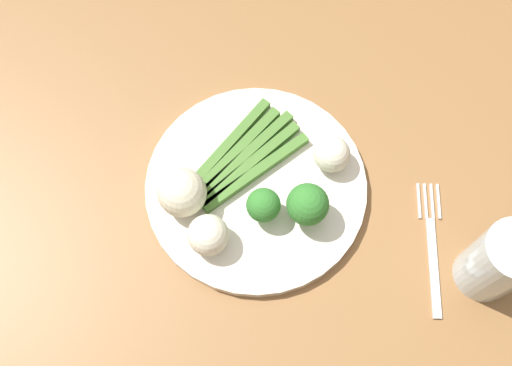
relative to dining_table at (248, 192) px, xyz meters
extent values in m
cube|color=#B7A88E|center=(0.00, 0.00, -0.65)|extent=(6.00, 6.00, 0.02)
cube|color=olive|center=(0.00, 0.00, 0.08)|extent=(1.45, 0.83, 0.04)
cylinder|color=silver|center=(0.02, -0.03, 0.11)|extent=(0.27, 0.27, 0.01)
cube|color=#47752D|center=(0.02, -0.02, 0.12)|extent=(0.11, 0.12, 0.01)
cube|color=#47752D|center=(0.01, -0.01, 0.12)|extent=(0.10, 0.13, 0.01)
cube|color=#47752D|center=(0.00, 0.00, 0.12)|extent=(0.10, 0.14, 0.01)
cube|color=#47752D|center=(-0.01, 0.00, 0.12)|extent=(0.09, 0.14, 0.01)
cube|color=#47752D|center=(-0.03, 0.01, 0.12)|extent=(0.08, 0.14, 0.01)
cylinder|color=#609E3D|center=(0.03, -0.07, 0.12)|extent=(0.01, 0.01, 0.01)
sphere|color=#337A2D|center=(0.03, -0.07, 0.15)|extent=(0.04, 0.04, 0.04)
cylinder|color=#609E3D|center=(0.08, -0.06, 0.13)|extent=(0.02, 0.02, 0.02)
sphere|color=#337A2D|center=(0.08, -0.06, 0.15)|extent=(0.05, 0.05, 0.05)
sphere|color=silver|center=(0.10, 0.01, 0.14)|extent=(0.04, 0.04, 0.04)
sphere|color=silver|center=(-0.02, -0.11, 0.14)|extent=(0.05, 0.05, 0.05)
sphere|color=beige|center=(-0.06, -0.07, 0.15)|extent=(0.06, 0.06, 0.06)
cube|color=silver|center=(0.24, -0.09, 0.10)|extent=(0.03, 0.12, 0.00)
cube|color=silver|center=(0.24, -0.01, 0.10)|extent=(0.01, 0.04, 0.00)
cube|color=silver|center=(0.23, -0.01, 0.10)|extent=(0.01, 0.04, 0.00)
cube|color=silver|center=(0.22, -0.01, 0.10)|extent=(0.01, 0.04, 0.00)
cube|color=silver|center=(0.22, -0.01, 0.10)|extent=(0.01, 0.04, 0.00)
cylinder|color=silver|center=(0.30, -0.09, 0.16)|extent=(0.07, 0.07, 0.11)
camera|label=1|loc=(0.07, -0.31, 0.81)|focal=43.38mm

